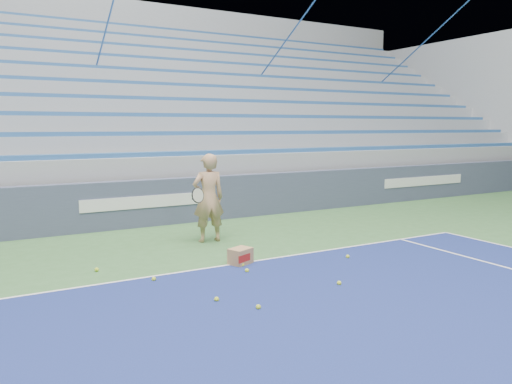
% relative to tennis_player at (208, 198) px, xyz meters
% --- Properties ---
extents(sponsor_barrier, '(30.00, 0.32, 1.10)m').
position_rel_tennis_player_xyz_m(sponsor_barrier, '(-0.57, 2.20, -0.35)').
color(sponsor_barrier, '#3F4761').
rests_on(sponsor_barrier, ground).
extents(bleachers, '(31.00, 9.15, 7.30)m').
position_rel_tennis_player_xyz_m(bleachers, '(-0.57, 7.91, 1.46)').
color(bleachers, '#96999E').
rests_on(bleachers, ground).
extents(tennis_player, '(0.95, 0.86, 1.80)m').
position_rel_tennis_player_xyz_m(tennis_player, '(0.00, 0.00, 0.00)').
color(tennis_player, tan).
rests_on(tennis_player, ground).
extents(ball_box, '(0.46, 0.41, 0.28)m').
position_rel_tennis_player_xyz_m(ball_box, '(-0.22, -1.83, -0.76)').
color(ball_box, '#A97E52').
rests_on(ball_box, ground).
extents(tennis_ball_0, '(0.07, 0.07, 0.07)m').
position_rel_tennis_player_xyz_m(tennis_ball_0, '(-0.35, -2.31, -0.87)').
color(tennis_ball_0, '#D4E82F').
rests_on(tennis_ball_0, ground).
extents(tennis_ball_1, '(0.07, 0.07, 0.07)m').
position_rel_tennis_player_xyz_m(tennis_ball_1, '(-2.46, -1.08, -0.87)').
color(tennis_ball_1, '#D4E82F').
rests_on(tennis_ball_1, ground).
extents(tennis_ball_2, '(0.07, 0.07, 0.07)m').
position_rel_tennis_player_xyz_m(tennis_ball_2, '(0.54, -3.55, -0.87)').
color(tennis_ball_2, '#D4E82F').
rests_on(tennis_ball_2, ground).
extents(tennis_ball_3, '(0.07, 0.07, 0.07)m').
position_rel_tennis_player_xyz_m(tennis_ball_3, '(-0.26, -1.98, -0.87)').
color(tennis_ball_3, '#D4E82F').
rests_on(tennis_ball_3, ground).
extents(tennis_ball_4, '(0.07, 0.07, 0.07)m').
position_rel_tennis_player_xyz_m(tennis_ball_4, '(1.63, -2.42, -0.87)').
color(tennis_ball_4, '#D4E82F').
rests_on(tennis_ball_4, ground).
extents(tennis_ball_5, '(0.07, 0.07, 0.07)m').
position_rel_tennis_player_xyz_m(tennis_ball_5, '(-1.80, -2.01, -0.87)').
color(tennis_ball_5, '#D4E82F').
rests_on(tennis_ball_5, ground).
extents(tennis_ball_6, '(0.07, 0.07, 0.07)m').
position_rel_tennis_player_xyz_m(tennis_ball_6, '(-1.34, -3.30, -0.87)').
color(tennis_ball_6, '#D4E82F').
rests_on(tennis_ball_6, ground).
extents(tennis_ball_7, '(0.07, 0.07, 0.07)m').
position_rel_tennis_player_xyz_m(tennis_ball_7, '(-0.99, -3.82, -0.87)').
color(tennis_ball_7, '#D4E82F').
rests_on(tennis_ball_7, ground).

